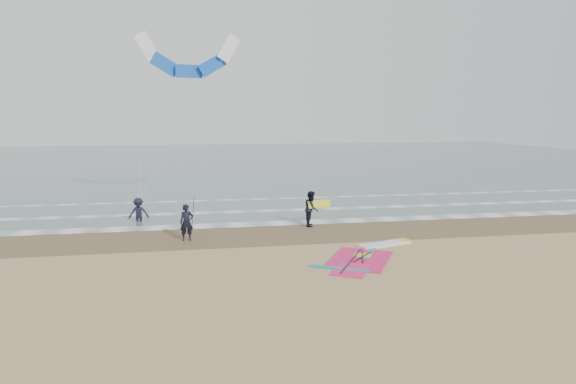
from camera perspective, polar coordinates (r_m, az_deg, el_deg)
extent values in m
plane|color=tan|center=(19.84, 2.83, -8.39)|extent=(120.00, 120.00, 0.00)
cube|color=#47605E|center=(66.87, -6.63, 3.46)|extent=(120.00, 80.00, 0.02)
cube|color=brown|center=(25.52, -0.26, -4.55)|extent=(120.00, 5.00, 0.01)
cube|color=white|center=(27.63, -1.07, -3.49)|extent=(120.00, 1.20, 0.02)
cube|color=white|center=(31.32, -2.20, -2.08)|extent=(120.00, 0.70, 0.02)
cube|color=white|center=(35.71, -3.23, -0.78)|extent=(120.00, 0.50, 0.01)
cube|color=white|center=(23.47, 10.63, -5.71)|extent=(2.60, 1.38, 0.12)
cube|color=yellow|center=(24.20, 12.79, -5.34)|extent=(0.62, 0.72, 0.13)
cube|color=#E91D61|center=(21.05, 7.94, -7.42)|extent=(3.54, 3.91, 0.04)
cube|color=#E91D61|center=(19.62, 7.03, -8.57)|extent=(1.96, 2.18, 0.05)
cube|color=#0C8C99|center=(22.56, 9.34, -6.35)|extent=(1.81, 2.91, 0.05)
cube|color=#0C8C99|center=(19.69, 5.72, -8.48)|extent=(2.12, 1.35, 0.05)
cube|color=yellow|center=(21.60, 8.29, -6.99)|extent=(0.92, 0.88, 0.05)
cylinder|color=black|center=(20.73, 7.05, -7.56)|extent=(1.87, 3.18, 0.06)
cylinder|color=black|center=(21.28, 8.29, -7.10)|extent=(1.25, 1.38, 0.04)
cylinder|color=black|center=(21.28, 8.29, -7.10)|extent=(0.60, 1.74, 0.04)
imported|color=black|center=(24.25, -11.20, -3.35)|extent=(0.67, 0.48, 1.71)
imported|color=black|center=(26.95, 2.62, -1.85)|extent=(0.92, 1.06, 1.86)
imported|color=black|center=(29.05, -16.29, -1.61)|extent=(1.10, 0.64, 1.69)
cylinder|color=black|center=(24.17, -10.52, -2.40)|extent=(0.17, 0.86, 1.82)
cube|color=yellow|center=(26.91, 3.50, -1.34)|extent=(1.30, 0.51, 0.39)
cube|color=white|center=(33.27, -15.44, 15.33)|extent=(1.51, 0.47, 1.85)
cube|color=blue|center=(33.09, -13.51, 13.62)|extent=(1.82, 0.54, 1.53)
cube|color=blue|center=(33.01, -10.95, 13.04)|extent=(1.65, 0.50, 0.80)
cube|color=blue|center=(33.07, -8.43, 13.76)|extent=(1.82, 0.54, 1.53)
cube|color=white|center=(33.24, -6.60, 15.58)|extent=(1.51, 0.47, 1.85)
cylinder|color=beige|center=(30.82, -15.86, 7.69)|extent=(0.43, 4.44, 8.80)
cylinder|color=beige|center=(30.69, -11.21, 7.85)|extent=(5.38, 4.45, 8.80)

